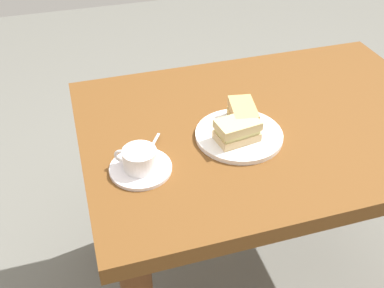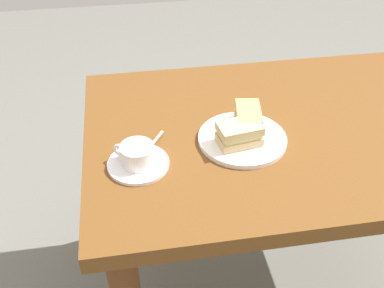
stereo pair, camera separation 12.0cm
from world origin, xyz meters
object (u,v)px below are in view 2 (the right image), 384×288
Objects in this scene: sandwich_plate at (242,139)px; sandwich_back at (248,119)px; coffee_cup at (137,154)px; coffee_saucer at (138,164)px; spoon at (152,144)px; dining_table at (272,161)px; sandwich_front at (239,134)px.

sandwich_plate is 0.06m from sandwich_back.
coffee_cup reaches higher than sandwich_plate.
sandwich_back reaches higher than coffee_cup.
coffee_cup is at bearing -29.27° from coffee_saucer.
sandwich_back is 0.33m from coffee_cup.
sandwich_plate is at bearing 58.74° from sandwich_back.
dining_table is at bearing -173.72° from spoon.
coffee_cup is at bearing 10.97° from sandwich_plate.
sandwich_back reaches higher than coffee_saucer.
coffee_saucer is (0.41, 0.11, 0.14)m from dining_table.
coffee_cup is at bearing 14.47° from dining_table.
sandwich_back reaches higher than sandwich_plate.
sandwich_front is (0.02, 0.02, 0.04)m from sandwich_plate.
sandwich_front is at bearing 171.91° from spoon.
sandwich_front is at bearing 57.41° from sandwich_back.
spoon reaches higher than coffee_saucer.
sandwich_back is at bearing -163.05° from coffee_cup.
sandwich_front is 1.17× the size of coffee_cup.
sandwich_front is at bearing -173.28° from coffee_cup.
coffee_cup is (0.28, 0.03, -0.01)m from sandwich_front.
coffee_cup is at bearing 16.95° from sandwich_back.
dining_table is 6.90× the size of coffee_saucer.
spoon is at bearing -122.32° from coffee_saucer.
dining_table is at bearing -151.44° from sandwich_front.
dining_table is 0.19m from sandwich_plate.
spoon reaches higher than dining_table.
dining_table is at bearing -174.22° from sandwich_back.
dining_table is at bearing -165.40° from coffee_saucer.
coffee_cup is at bearing 56.63° from spoon.
sandwich_front reaches higher than coffee_saucer.
dining_table is 0.24m from sandwich_front.
sandwich_back is (-0.02, -0.04, 0.04)m from sandwich_plate.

